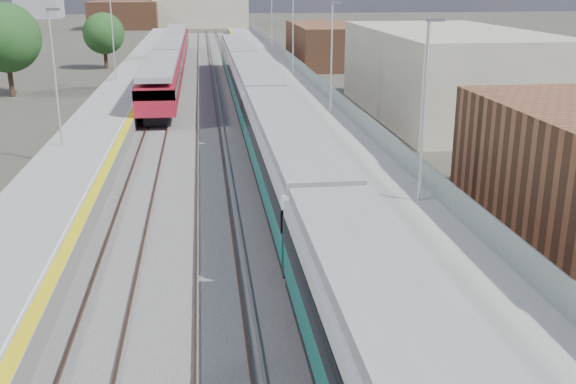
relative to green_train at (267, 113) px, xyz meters
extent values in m
plane|color=#47443A|center=(-1.50, 14.39, -2.27)|extent=(320.00, 320.00, 0.00)
cube|color=#565451|center=(-3.75, 16.89, -2.24)|extent=(10.50, 155.00, 0.06)
cube|color=#4C3323|center=(-0.72, 19.39, -2.16)|extent=(0.07, 160.00, 0.14)
cube|color=#4C3323|center=(0.72, 19.39, -2.16)|extent=(0.07, 160.00, 0.14)
cube|color=#4C3323|center=(-4.22, 19.39, -2.16)|extent=(0.07, 160.00, 0.14)
cube|color=#4C3323|center=(-2.78, 19.39, -2.16)|extent=(0.07, 160.00, 0.14)
cube|color=#4C3323|center=(-7.72, 19.39, -2.16)|extent=(0.07, 160.00, 0.14)
cube|color=#4C3323|center=(-6.28, 19.39, -2.16)|extent=(0.07, 160.00, 0.14)
cube|color=gray|center=(-1.05, 19.39, -2.17)|extent=(0.08, 160.00, 0.10)
cube|color=gray|center=(-2.45, 19.39, -2.17)|extent=(0.08, 160.00, 0.10)
cube|color=slate|center=(3.75, 16.89, -1.77)|extent=(4.70, 155.00, 1.00)
cube|color=gray|center=(3.75, 16.89, -1.27)|extent=(4.70, 155.00, 0.03)
cube|color=gold|center=(1.65, 16.89, -1.25)|extent=(0.40, 155.00, 0.01)
cube|color=gray|center=(5.95, 16.89, -0.67)|extent=(0.06, 155.00, 1.20)
cylinder|color=#9EA0A3|center=(5.10, -13.61, 2.50)|extent=(0.12, 0.12, 7.50)
cube|color=#4C4C4F|center=(5.35, -13.61, 6.15)|extent=(0.70, 0.18, 0.14)
cylinder|color=#9EA0A3|center=(5.10, 6.39, 2.50)|extent=(0.12, 0.12, 7.50)
cube|color=#4C4C4F|center=(5.35, 6.39, 6.15)|extent=(0.70, 0.18, 0.14)
cylinder|color=#9EA0A3|center=(5.10, 26.39, 2.50)|extent=(0.12, 0.12, 7.50)
cylinder|color=#9EA0A3|center=(5.10, 46.39, 2.50)|extent=(0.12, 0.12, 7.50)
cube|color=slate|center=(-10.55, 16.89, -1.77)|extent=(4.30, 155.00, 1.00)
cube|color=gray|center=(-10.55, 16.89, -1.27)|extent=(4.30, 155.00, 0.03)
cube|color=gold|center=(-8.65, 16.89, -1.25)|extent=(0.45, 155.00, 0.01)
cube|color=silver|center=(-9.00, 16.89, -1.25)|extent=(0.08, 155.00, 0.01)
cylinder|color=#9EA0A3|center=(-11.70, -1.61, 2.50)|extent=(0.12, 0.12, 7.50)
cube|color=#4C4C4F|center=(-11.45, -1.61, 6.15)|extent=(0.70, 0.18, 0.14)
cylinder|color=#9EA0A3|center=(-11.70, 24.39, 2.50)|extent=(0.12, 0.12, 7.50)
cube|color=#9F977F|center=(14.50, 9.39, 0.93)|extent=(11.00, 22.00, 6.40)
cube|color=brown|center=(11.50, 42.39, 0.13)|extent=(8.00, 18.00, 4.80)
cube|color=#9F977F|center=(-3.50, 114.39, 1.23)|extent=(20.00, 14.00, 7.00)
cube|color=brown|center=(-19.50, 109.39, 0.53)|extent=(14.00, 12.00, 5.60)
cube|color=gray|center=(0.00, -30.31, 1.41)|extent=(2.55, 19.85, 0.41)
cube|color=black|center=(0.00, -9.96, -1.38)|extent=(2.77, 19.85, 0.47)
cube|color=#126052|center=(0.00, -9.96, -0.56)|extent=(2.87, 19.85, 1.16)
cube|color=black|center=(0.00, -9.96, 0.35)|extent=(2.93, 19.85, 0.79)
cube|color=silver|center=(0.00, -9.96, 0.98)|extent=(2.87, 19.85, 0.49)
cube|color=gray|center=(0.00, -9.96, 1.41)|extent=(2.55, 19.85, 0.41)
cube|color=black|center=(0.00, 10.40, -1.38)|extent=(2.77, 19.85, 0.47)
cube|color=#126052|center=(0.00, 10.40, -0.56)|extent=(2.87, 19.85, 1.16)
cube|color=black|center=(0.00, 10.40, 0.35)|extent=(2.93, 19.85, 0.79)
cube|color=silver|center=(0.00, 10.40, 0.98)|extent=(2.87, 19.85, 0.49)
cube|color=gray|center=(0.00, 10.40, 1.41)|extent=(2.55, 19.85, 0.41)
cube|color=black|center=(0.00, 30.75, -1.38)|extent=(2.77, 19.85, 0.47)
cube|color=#126052|center=(0.00, 30.75, -0.56)|extent=(2.87, 19.85, 1.16)
cube|color=black|center=(0.00, 30.75, 0.35)|extent=(2.93, 19.85, 0.79)
cube|color=silver|center=(0.00, 30.75, 0.98)|extent=(2.87, 19.85, 0.49)
cube|color=gray|center=(0.00, 30.75, 1.41)|extent=(2.55, 19.85, 0.41)
cube|color=black|center=(-7.00, 15.16, -1.81)|extent=(1.89, 16.05, 0.66)
cube|color=maroon|center=(-7.00, 15.16, -0.24)|extent=(2.78, 18.88, 1.99)
cube|color=black|center=(-7.00, 15.16, 0.26)|extent=(2.84, 18.88, 0.70)
cube|color=gray|center=(-7.00, 15.16, 1.25)|extent=(2.48, 18.88, 0.40)
cube|color=black|center=(-7.00, 34.53, -1.81)|extent=(1.89, 16.05, 0.66)
cube|color=maroon|center=(-7.00, 34.53, -0.24)|extent=(2.78, 18.88, 1.99)
cube|color=black|center=(-7.00, 34.53, 0.26)|extent=(2.84, 18.88, 0.70)
cube|color=gray|center=(-7.00, 34.53, 1.25)|extent=(2.48, 18.88, 0.40)
cube|color=black|center=(-7.00, 53.91, -1.81)|extent=(1.89, 16.05, 0.66)
cube|color=maroon|center=(-7.00, 53.91, -0.24)|extent=(2.78, 18.88, 1.99)
cube|color=black|center=(-7.00, 53.91, 0.26)|extent=(2.84, 18.88, 0.70)
cube|color=gray|center=(-7.00, 53.91, 1.25)|extent=(2.48, 18.88, 0.40)
cylinder|color=#382619|center=(-20.53, 22.45, -0.86)|extent=(0.44, 0.44, 2.83)
sphere|color=#1A4018|center=(-20.53, 22.45, 2.84)|extent=(5.98, 5.98, 5.98)
cylinder|color=#382619|center=(-14.80, 41.40, -1.16)|extent=(0.44, 0.44, 2.23)
sphere|color=#1A4018|center=(-14.80, 41.40, 1.75)|extent=(4.70, 4.70, 4.70)
cylinder|color=#382619|center=(20.37, 28.07, -1.31)|extent=(0.44, 0.44, 1.92)
sphere|color=#1A4018|center=(20.37, 28.07, 1.20)|extent=(4.06, 4.06, 4.06)
camera|label=1|loc=(-3.74, -39.66, 7.64)|focal=42.00mm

